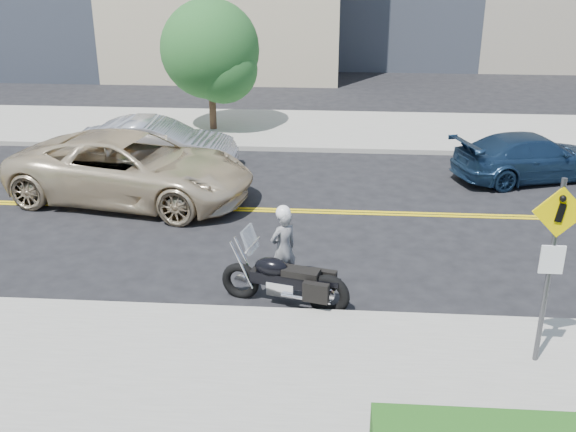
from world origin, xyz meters
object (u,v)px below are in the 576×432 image
(parked_car_blue, at_px, (532,157))
(pedestrian_sign, at_px, (552,255))
(motorcyclist, at_px, (283,247))
(motorcycle, at_px, (285,269))
(parked_car_silver, at_px, (156,146))
(suv, at_px, (132,168))

(parked_car_blue, bearing_deg, pedestrian_sign, 147.64)
(motorcyclist, xyz_separation_m, motorcycle, (0.08, -0.71, -0.12))
(pedestrian_sign, height_order, motorcyclist, pedestrian_sign)
(parked_car_blue, bearing_deg, motorcycle, 121.23)
(motorcyclist, height_order, parked_car_silver, motorcyclist)
(motorcyclist, bearing_deg, pedestrian_sign, 109.22)
(motorcyclist, height_order, parked_car_blue, motorcyclist)
(pedestrian_sign, height_order, suv, pedestrian_sign)
(pedestrian_sign, distance_m, parked_car_blue, 9.56)
(motorcycle, relative_size, suv, 0.38)
(parked_car_blue, bearing_deg, motorcyclist, 118.04)
(pedestrian_sign, height_order, parked_car_blue, pedestrian_sign)
(parked_car_silver, height_order, parked_car_blue, parked_car_silver)
(motorcycle, relative_size, parked_car_blue, 0.53)
(motorcycle, bearing_deg, motorcyclist, 110.95)
(pedestrian_sign, relative_size, motorcycle, 1.27)
(pedestrian_sign, xyz_separation_m, motorcycle, (-4.06, 1.71, -1.24))
(parked_car_blue, bearing_deg, suv, 84.19)
(suv, height_order, parked_car_silver, suv)
(pedestrian_sign, bearing_deg, suv, 140.98)
(motorcyclist, height_order, motorcycle, motorcyclist)
(pedestrian_sign, xyz_separation_m, parked_car_blue, (2.23, 9.21, -1.32))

